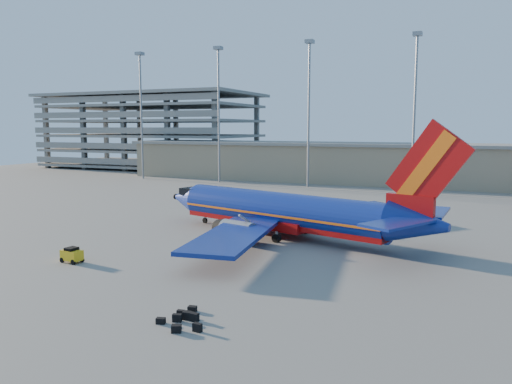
# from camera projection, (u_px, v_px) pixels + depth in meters

# --- Properties ---
(ground) EXTENTS (220.00, 220.00, 0.00)m
(ground) POSITION_uv_depth(u_px,v_px,m) (226.00, 233.00, 56.29)
(ground) COLOR slate
(ground) RESTS_ON ground
(terminal_building) EXTENTS (122.00, 16.00, 8.50)m
(terminal_building) POSITION_uv_depth(u_px,v_px,m) (394.00, 163.00, 104.49)
(terminal_building) COLOR gray
(terminal_building) RESTS_ON ground
(parking_garage) EXTENTS (62.00, 32.00, 21.40)m
(parking_garage) POSITION_uv_depth(u_px,v_px,m) (152.00, 128.00, 146.67)
(parking_garage) COLOR slate
(parking_garage) RESTS_ON ground
(light_mast_row) EXTENTS (101.60, 1.60, 28.65)m
(light_mast_row) POSITION_uv_depth(u_px,v_px,m) (360.00, 97.00, 93.86)
(light_mast_row) COLOR gray
(light_mast_row) RESTS_ON ground
(aircraft_main) EXTENTS (36.15, 34.28, 12.53)m
(aircraft_main) POSITION_uv_depth(u_px,v_px,m) (287.00, 213.00, 53.73)
(aircraft_main) COLOR navy
(aircraft_main) RESTS_ON ground
(baggage_tug) EXTENTS (1.98, 1.32, 1.35)m
(baggage_tug) POSITION_uv_depth(u_px,v_px,m) (72.00, 255.00, 43.77)
(baggage_tug) COLOR yellow
(baggage_tug) RESTS_ON ground
(luggage_pile) EXTENTS (3.25, 3.75, 0.51)m
(luggage_pile) POSITION_uv_depth(u_px,v_px,m) (184.00, 319.00, 30.32)
(luggage_pile) COLOR black
(luggage_pile) RESTS_ON ground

